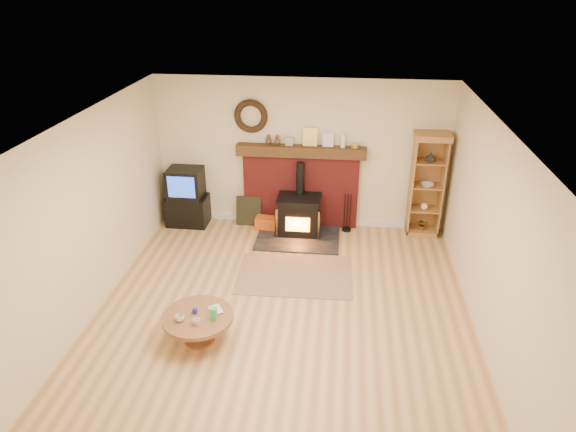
# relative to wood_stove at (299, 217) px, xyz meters

# --- Properties ---
(ground) EXTENTS (5.50, 5.50, 0.00)m
(ground) POSITION_rel_wood_stove_xyz_m (-0.01, -2.27, -0.33)
(ground) COLOR #AE7C48
(ground) RESTS_ON ground
(room_shell) EXTENTS (5.02, 5.52, 2.61)m
(room_shell) POSITION_rel_wood_stove_xyz_m (-0.03, -2.18, 1.38)
(room_shell) COLOR beige
(room_shell) RESTS_ON ground
(chimney_breast) EXTENTS (2.20, 0.22, 1.78)m
(chimney_breast) POSITION_rel_wood_stove_xyz_m (-0.01, 0.40, 0.47)
(chimney_breast) COLOR maroon
(chimney_breast) RESTS_ON ground
(wood_stove) EXTENTS (1.40, 1.00, 1.25)m
(wood_stove) POSITION_rel_wood_stove_xyz_m (0.00, 0.00, 0.00)
(wood_stove) COLOR black
(wood_stove) RESTS_ON ground
(area_rug) EXTENTS (1.75, 1.23, 0.01)m
(area_rug) POSITION_rel_wood_stove_xyz_m (0.06, -1.33, -0.33)
(area_rug) COLOR brown
(area_rug) RESTS_ON ground
(tv_unit) EXTENTS (0.72, 0.52, 1.05)m
(tv_unit) POSITION_rel_wood_stove_xyz_m (-2.02, 0.20, 0.17)
(tv_unit) COLOR black
(tv_unit) RESTS_ON ground
(curio_cabinet) EXTENTS (0.58, 0.42, 1.81)m
(curio_cabinet) POSITION_rel_wood_stove_xyz_m (2.11, 0.28, 0.57)
(curio_cabinet) COLOR olive
(curio_cabinet) RESTS_ON ground
(firelog_box) EXTENTS (0.38, 0.26, 0.23)m
(firelog_box) POSITION_rel_wood_stove_xyz_m (-0.59, 0.13, -0.22)
(firelog_box) COLOR orange
(firelog_box) RESTS_ON ground
(leaning_painting) EXTENTS (0.45, 0.12, 0.53)m
(leaning_painting) POSITION_rel_wood_stove_xyz_m (-0.93, 0.28, -0.07)
(leaning_painting) COLOR black
(leaning_painting) RESTS_ON ground
(fire_tools) EXTENTS (0.16, 0.16, 0.70)m
(fire_tools) POSITION_rel_wood_stove_xyz_m (0.82, 0.23, -0.20)
(fire_tools) COLOR black
(fire_tools) RESTS_ON ground
(coffee_table) EXTENTS (0.87, 0.87, 0.53)m
(coffee_table) POSITION_rel_wood_stove_xyz_m (-0.97, -2.95, -0.03)
(coffee_table) COLOR brown
(coffee_table) RESTS_ON ground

